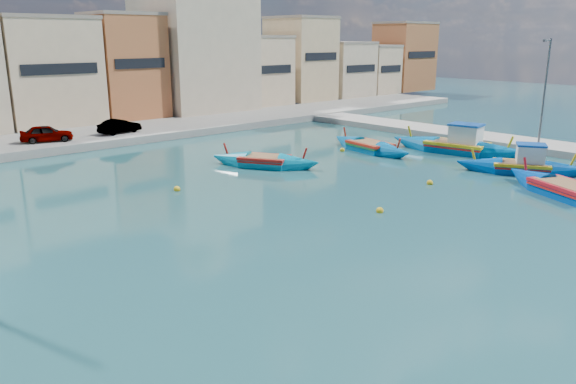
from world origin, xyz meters
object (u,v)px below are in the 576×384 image
church_block (194,34)px  luzzu_turquoise_cabin (457,147)px  luzzu_green (265,163)px  luzzu_cyan_mid (370,148)px  luzzu_blue_south (567,192)px  luzzu_blue_cabin (522,168)px  quay_street_lamp (544,91)px

church_block → luzzu_turquoise_cabin: bearing=-85.7°
luzzu_turquoise_cabin → luzzu_green: size_ratio=1.41×
luzzu_cyan_mid → luzzu_blue_south: bearing=-96.9°
luzzu_blue_cabin → luzzu_green: bearing=131.4°
luzzu_turquoise_cabin → luzzu_green: bearing=155.9°
luzzu_cyan_mid → luzzu_green: luzzu_cyan_mid is taller
church_block → luzzu_blue_cabin: size_ratio=2.44×
luzzu_green → luzzu_blue_south: bearing=-66.0°
luzzu_turquoise_cabin → luzzu_green: 14.46m
church_block → quay_street_lamp: bearing=-77.7°
luzzu_cyan_mid → luzzu_green: size_ratio=1.12×
quay_street_lamp → luzzu_blue_cabin: (-7.77, -2.59, -3.99)m
luzzu_turquoise_cabin → luzzu_blue_cabin: bearing=-113.3°
quay_street_lamp → luzzu_blue_south: (-11.18, -6.69, -4.07)m
luzzu_green → quay_street_lamp: bearing=-27.2°
luzzu_blue_cabin → luzzu_green: (-10.57, 12.00, -0.09)m
church_block → luzzu_green: 28.10m
quay_street_lamp → luzzu_cyan_mid: bearing=139.1°
quay_street_lamp → luzzu_blue_south: bearing=-149.1°
luzzu_turquoise_cabin → luzzu_blue_south: bearing=-120.6°
luzzu_blue_cabin → luzzu_cyan_mid: 10.84m
luzzu_turquoise_cabin → luzzu_cyan_mid: luzzu_turquoise_cabin is taller
quay_street_lamp → luzzu_cyan_mid: quay_street_lamp is taller
church_block → luzzu_blue_cabin: 37.47m
church_block → quay_street_lamp: 35.04m
luzzu_cyan_mid → luzzu_blue_south: luzzu_blue_south is taller
church_block → luzzu_blue_south: 41.66m
luzzu_blue_cabin → church_block: bearing=89.5°
luzzu_cyan_mid → luzzu_turquoise_cabin: bearing=-47.5°
church_block → luzzu_cyan_mid: 27.19m
luzzu_blue_south → luzzu_turquoise_cabin: bearing=59.4°
luzzu_turquoise_cabin → luzzu_blue_south: size_ratio=1.18×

